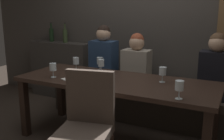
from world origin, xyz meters
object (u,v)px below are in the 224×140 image
object	(u,v)px
diner_redhead	(104,56)
espresso_cup	(77,79)
wine_glass_near_right	(100,61)
wine_glass_end_left	(163,72)
chair_near_side	(86,120)
wine_glass_end_right	(53,68)
banquette_bench	(137,103)
diner_far_end	(215,68)
wine_bottle_pale_label	(65,35)
wine_glass_far_right	(179,86)
dining_table	(115,87)
wine_bottle_dark_red	(51,34)
wine_glass_center_back	(76,61)
diner_bearded	(136,63)
wine_glass_near_left	(101,63)

from	to	relation	value
diner_redhead	espresso_cup	bearing A→B (deg)	-78.93
wine_glass_near_right	wine_glass_end_left	size ratio (longest dim) A/B	1.00
chair_near_side	wine_glass_end_right	distance (m)	0.94
banquette_bench	wine_glass_near_right	distance (m)	0.82
banquette_bench	diner_far_end	distance (m)	1.13
wine_glass_end_right	wine_glass_near_right	bearing A→B (deg)	61.73
wine_bottle_pale_label	espresso_cup	bearing A→B (deg)	-49.86
wine_glass_end_right	wine_glass_far_right	size ratio (longest dim) A/B	1.00
diner_redhead	diner_far_end	xyz separation A→B (m)	(1.49, 0.01, -0.02)
dining_table	wine_bottle_pale_label	xyz separation A→B (m)	(-1.44, 1.06, 0.42)
banquette_bench	chair_near_side	xyz separation A→B (m)	(0.07, -1.42, 0.33)
banquette_bench	espresso_cup	size ratio (longest dim) A/B	20.83
chair_near_side	wine_glass_end_left	distance (m)	0.99
wine_glass_near_right	chair_near_side	bearing A→B (deg)	-66.90
wine_glass_far_right	wine_bottle_dark_red	bearing A→B (deg)	151.00
dining_table	diner_far_end	distance (m)	1.21
banquette_bench	wine_glass_center_back	world-z (taller)	wine_glass_center_back
dining_table	diner_redhead	bearing A→B (deg)	126.82
wine_bottle_pale_label	wine_glass_end_left	distance (m)	2.15
banquette_bench	dining_table	bearing A→B (deg)	-90.00
diner_bearded	chair_near_side	bearing A→B (deg)	-86.19
wine_glass_end_left	wine_glass_near_left	xyz separation A→B (m)	(-0.79, 0.08, 0.00)
wine_bottle_pale_label	wine_glass_end_left	bearing A→B (deg)	-25.58
chair_near_side	diner_redhead	size ratio (longest dim) A/B	1.18
wine_bottle_pale_label	dining_table	bearing A→B (deg)	-36.21
diner_redhead	diner_bearded	xyz separation A→B (m)	(0.51, -0.02, -0.04)
wine_glass_end_left	dining_table	bearing A→B (deg)	-165.11
wine_glass_near_right	espresso_cup	xyz separation A→B (m)	(0.03, -0.57, -0.09)
wine_glass_near_right	wine_bottle_dark_red	bearing A→B (deg)	151.65
wine_glass_near_left	wine_glass_far_right	bearing A→B (deg)	-26.85
chair_near_side	wine_bottle_dark_red	distance (m)	2.58
wine_bottle_pale_label	wine_glass_center_back	size ratio (longest dim) A/B	1.99
dining_table	espresso_cup	distance (m)	0.44
wine_glass_end_left	wine_glass_near_right	bearing A→B (deg)	167.18
wine_glass_far_right	chair_near_side	bearing A→B (deg)	-150.51
wine_bottle_pale_label	espresso_cup	distance (m)	1.73
diner_far_end	wine_glass_near_left	size ratio (longest dim) A/B	4.81
diner_far_end	wine_glass_near_right	distance (m)	1.39
chair_near_side	wine_glass_far_right	distance (m)	0.85
wine_bottle_dark_red	dining_table	bearing A→B (deg)	-31.44
espresso_cup	wine_glass_end_left	bearing A→B (deg)	24.37
dining_table	diner_far_end	bearing A→B (deg)	36.77
espresso_cup	chair_near_side	bearing A→B (deg)	-48.96
wine_bottle_pale_label	wine_glass_far_right	bearing A→B (deg)	-32.03
chair_near_side	dining_table	bearing A→B (deg)	95.61
wine_glass_end_right	espresso_cup	size ratio (longest dim) A/B	1.37
wine_glass_far_right	wine_glass_near_left	bearing A→B (deg)	153.15
chair_near_side	espresso_cup	distance (m)	0.66
diner_bearded	wine_glass_end_right	size ratio (longest dim) A/B	4.53
diner_bearded	wine_glass_end_right	distance (m)	1.12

